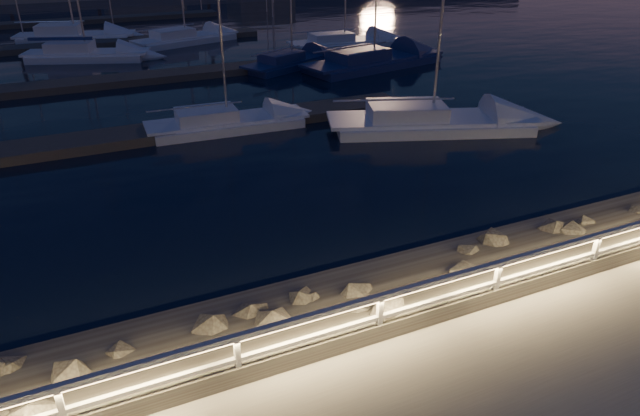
{
  "coord_description": "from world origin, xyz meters",
  "views": [
    {
      "loc": [
        -3.99,
        -8.0,
        7.71
      ],
      "look_at": [
        1.49,
        4.0,
        1.05
      ],
      "focal_mm": 32.0,
      "sensor_mm": 36.0,
      "label": 1
    }
  ],
  "objects_px": {
    "sailboat_n": "(72,35)",
    "sailboat_k": "(183,38)",
    "guard_rail": "(332,320)",
    "sailboat_j": "(84,53)",
    "sailboat_g": "(290,61)",
    "sailboat_h": "(371,60)",
    "sailboat_c": "(223,121)",
    "sailboat_d": "(427,120)",
    "sailboat_l": "(342,42)"
  },
  "relations": [
    {
      "from": "guard_rail",
      "to": "sailboat_c",
      "type": "relative_size",
      "value": 3.67
    },
    {
      "from": "guard_rail",
      "to": "sailboat_k",
      "type": "bearing_deg",
      "value": 82.18
    },
    {
      "from": "sailboat_c",
      "to": "sailboat_d",
      "type": "height_order",
      "value": "sailboat_d"
    },
    {
      "from": "guard_rail",
      "to": "sailboat_k",
      "type": "relative_size",
      "value": 3.2
    },
    {
      "from": "sailboat_l",
      "to": "sailboat_k",
      "type": "bearing_deg",
      "value": 150.97
    },
    {
      "from": "sailboat_h",
      "to": "guard_rail",
      "type": "bearing_deg",
      "value": -132.42
    },
    {
      "from": "sailboat_j",
      "to": "sailboat_k",
      "type": "xyz_separation_m",
      "value": [
        7.28,
        2.96,
        -0.02
      ]
    },
    {
      "from": "sailboat_j",
      "to": "sailboat_n",
      "type": "xyz_separation_m",
      "value": [
        -0.28,
        7.25,
        0.03
      ]
    },
    {
      "from": "sailboat_j",
      "to": "sailboat_n",
      "type": "bearing_deg",
      "value": 112.4
    },
    {
      "from": "sailboat_h",
      "to": "sailboat_j",
      "type": "xyz_separation_m",
      "value": [
        -16.28,
        9.87,
        -0.02
      ]
    },
    {
      "from": "sailboat_k",
      "to": "sailboat_l",
      "type": "height_order",
      "value": "sailboat_l"
    },
    {
      "from": "sailboat_g",
      "to": "sailboat_j",
      "type": "height_order",
      "value": "sailboat_j"
    },
    {
      "from": "sailboat_n",
      "to": "sailboat_d",
      "type": "bearing_deg",
      "value": -49.62
    },
    {
      "from": "sailboat_h",
      "to": "sailboat_l",
      "type": "distance_m",
      "value": 6.62
    },
    {
      "from": "guard_rail",
      "to": "sailboat_g",
      "type": "distance_m",
      "value": 27.53
    },
    {
      "from": "sailboat_n",
      "to": "sailboat_l",
      "type": "bearing_deg",
      "value": -14.85
    },
    {
      "from": "sailboat_c",
      "to": "sailboat_k",
      "type": "relative_size",
      "value": 0.87
    },
    {
      "from": "sailboat_h",
      "to": "sailboat_j",
      "type": "height_order",
      "value": "sailboat_h"
    },
    {
      "from": "sailboat_g",
      "to": "sailboat_n",
      "type": "distance_m",
      "value": 19.12
    },
    {
      "from": "sailboat_g",
      "to": "sailboat_k",
      "type": "height_order",
      "value": "sailboat_k"
    },
    {
      "from": "guard_rail",
      "to": "sailboat_g",
      "type": "bearing_deg",
      "value": 69.95
    },
    {
      "from": "sailboat_c",
      "to": "sailboat_k",
      "type": "bearing_deg",
      "value": 85.17
    },
    {
      "from": "sailboat_d",
      "to": "sailboat_g",
      "type": "distance_m",
      "value": 13.79
    },
    {
      "from": "sailboat_c",
      "to": "sailboat_l",
      "type": "bearing_deg",
      "value": 50.56
    },
    {
      "from": "guard_rail",
      "to": "sailboat_c",
      "type": "xyz_separation_m",
      "value": [
        2.24,
        15.82,
        -0.98
      ]
    },
    {
      "from": "sailboat_c",
      "to": "sailboat_j",
      "type": "height_order",
      "value": "sailboat_j"
    },
    {
      "from": "guard_rail",
      "to": "sailboat_h",
      "type": "xyz_separation_m",
      "value": [
        14.01,
        23.61,
        -0.91
      ]
    },
    {
      "from": "sailboat_n",
      "to": "guard_rail",
      "type": "bearing_deg",
      "value": -70.42
    },
    {
      "from": "sailboat_k",
      "to": "sailboat_h",
      "type": "bearing_deg",
      "value": -72.88
    },
    {
      "from": "sailboat_g",
      "to": "sailboat_j",
      "type": "distance_m",
      "value": 13.98
    },
    {
      "from": "sailboat_h",
      "to": "sailboat_n",
      "type": "bearing_deg",
      "value": 122.31
    },
    {
      "from": "guard_rail",
      "to": "sailboat_k",
      "type": "height_order",
      "value": "sailboat_k"
    },
    {
      "from": "sailboat_g",
      "to": "sailboat_l",
      "type": "bearing_deg",
      "value": 12.0
    },
    {
      "from": "sailboat_d",
      "to": "sailboat_k",
      "type": "distance_m",
      "value": 24.95
    },
    {
      "from": "guard_rail",
      "to": "sailboat_h",
      "type": "height_order",
      "value": "sailboat_h"
    },
    {
      "from": "sailboat_n",
      "to": "sailboat_k",
      "type": "bearing_deg",
      "value": -13.58
    },
    {
      "from": "sailboat_c",
      "to": "sailboat_h",
      "type": "distance_m",
      "value": 14.11
    },
    {
      "from": "sailboat_c",
      "to": "sailboat_n",
      "type": "bearing_deg",
      "value": 103.71
    },
    {
      "from": "sailboat_c",
      "to": "sailboat_h",
      "type": "xyz_separation_m",
      "value": [
        11.77,
        7.79,
        0.07
      ]
    },
    {
      "from": "sailboat_g",
      "to": "sailboat_h",
      "type": "height_order",
      "value": "sailboat_h"
    },
    {
      "from": "sailboat_g",
      "to": "sailboat_h",
      "type": "bearing_deg",
      "value": -50.49
    },
    {
      "from": "guard_rail",
      "to": "sailboat_j",
      "type": "height_order",
      "value": "sailboat_j"
    },
    {
      "from": "sailboat_l",
      "to": "sailboat_h",
      "type": "bearing_deg",
      "value": -97.87
    },
    {
      "from": "sailboat_h",
      "to": "sailboat_l",
      "type": "relative_size",
      "value": 1.18
    },
    {
      "from": "sailboat_j",
      "to": "sailboat_k",
      "type": "bearing_deg",
      "value": 42.29
    },
    {
      "from": "sailboat_d",
      "to": "sailboat_k",
      "type": "bearing_deg",
      "value": 122.64
    },
    {
      "from": "sailboat_h",
      "to": "sailboat_n",
      "type": "distance_m",
      "value": 23.83
    },
    {
      "from": "sailboat_k",
      "to": "sailboat_g",
      "type": "bearing_deg",
      "value": -85.24
    },
    {
      "from": "sailboat_d",
      "to": "sailboat_g",
      "type": "height_order",
      "value": "sailboat_d"
    },
    {
      "from": "sailboat_k",
      "to": "sailboat_n",
      "type": "height_order",
      "value": "sailboat_n"
    }
  ]
}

